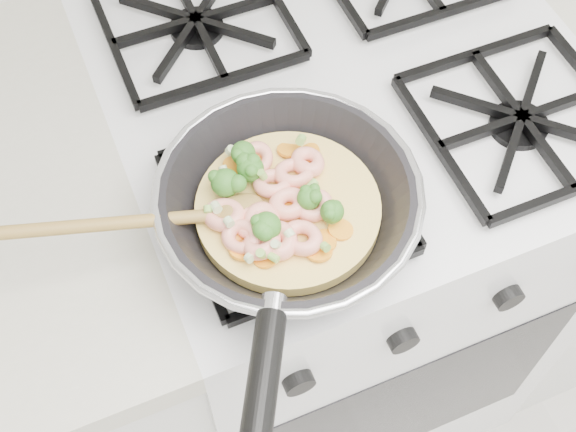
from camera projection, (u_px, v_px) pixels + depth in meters
name	position (u px, v px, depth m)	size (l,w,h in m)	color
stove	(333.00, 250.00, 1.33)	(0.60, 0.60, 0.92)	white
skillet	(284.00, 208.00, 0.79)	(0.48, 0.41, 0.10)	black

